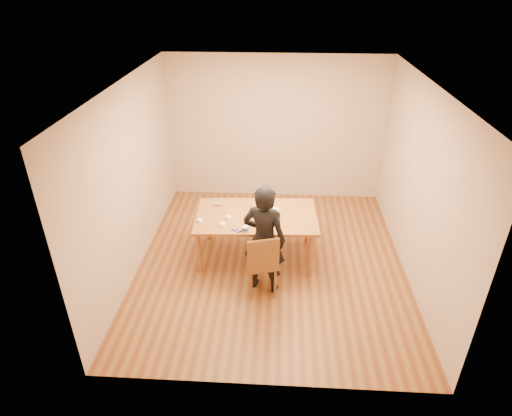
# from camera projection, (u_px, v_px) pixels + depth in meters

# --- Properties ---
(room_shell) EXTENTS (4.00, 4.50, 2.70)m
(room_shell) POSITION_uv_depth(u_px,v_px,m) (273.00, 172.00, 6.24)
(room_shell) COLOR brown
(room_shell) RESTS_ON ground
(dining_table) EXTENTS (1.84, 1.14, 0.04)m
(dining_table) POSITION_uv_depth(u_px,v_px,m) (256.00, 216.00, 6.36)
(dining_table) COLOR brown
(dining_table) RESTS_ON floor
(dining_chair) EXTENTS (0.47, 0.47, 0.04)m
(dining_chair) POSITION_uv_depth(u_px,v_px,m) (264.00, 263.00, 5.81)
(dining_chair) COLOR brown
(dining_chair) RESTS_ON floor
(cake_plate) EXTENTS (0.29, 0.29, 0.02)m
(cake_plate) POSITION_uv_depth(u_px,v_px,m) (271.00, 215.00, 6.32)
(cake_plate) COLOR #B00B0D
(cake_plate) RESTS_ON dining_table
(cake) EXTENTS (0.23, 0.23, 0.07)m
(cake) POSITION_uv_depth(u_px,v_px,m) (271.00, 212.00, 6.30)
(cake) COLOR white
(cake) RESTS_ON cake_plate
(frosting_dome) EXTENTS (0.23, 0.23, 0.03)m
(frosting_dome) POSITION_uv_depth(u_px,v_px,m) (271.00, 209.00, 6.27)
(frosting_dome) COLOR white
(frosting_dome) RESTS_ON cake
(frosting_tub) EXTENTS (0.08, 0.08, 0.07)m
(frosting_tub) POSITION_uv_depth(u_px,v_px,m) (245.00, 229.00, 5.94)
(frosting_tub) COLOR white
(frosting_tub) RESTS_ON dining_table
(frosting_lid) EXTENTS (0.09, 0.09, 0.01)m
(frosting_lid) POSITION_uv_depth(u_px,v_px,m) (234.00, 229.00, 5.99)
(frosting_lid) COLOR #21189D
(frosting_lid) RESTS_ON dining_table
(frosting_dollop) EXTENTS (0.04, 0.04, 0.02)m
(frosting_dollop) POSITION_uv_depth(u_px,v_px,m) (234.00, 229.00, 5.98)
(frosting_dollop) COLOR white
(frosting_dollop) RESTS_ON frosting_lid
(ramekin_green) EXTENTS (0.09, 0.09, 0.04)m
(ramekin_green) POSITION_uv_depth(u_px,v_px,m) (223.00, 225.00, 6.07)
(ramekin_green) COLOR white
(ramekin_green) RESTS_ON dining_table
(ramekin_yellow) EXTENTS (0.08, 0.08, 0.04)m
(ramekin_yellow) POSITION_uv_depth(u_px,v_px,m) (229.00, 217.00, 6.25)
(ramekin_yellow) COLOR white
(ramekin_yellow) RESTS_ON dining_table
(ramekin_multi) EXTENTS (0.08, 0.08, 0.04)m
(ramekin_multi) POSITION_uv_depth(u_px,v_px,m) (200.00, 221.00, 6.17)
(ramekin_multi) COLOR white
(ramekin_multi) RESTS_ON dining_table
(candy_box_pink) EXTENTS (0.14, 0.08, 0.02)m
(candy_box_pink) POSITION_uv_depth(u_px,v_px,m) (218.00, 205.00, 6.59)
(candy_box_pink) COLOR #EA37AB
(candy_box_pink) RESTS_ON dining_table
(candy_box_green) EXTENTS (0.13, 0.07, 0.02)m
(candy_box_green) POSITION_uv_depth(u_px,v_px,m) (218.00, 204.00, 6.59)
(candy_box_green) COLOR #1B9321
(candy_box_green) RESTS_ON candy_box_pink
(spatula) EXTENTS (0.13, 0.12, 0.01)m
(spatula) POSITION_uv_depth(u_px,v_px,m) (242.00, 231.00, 5.96)
(spatula) COLOR black
(spatula) RESTS_ON dining_table
(person) EXTENTS (0.66, 0.52, 1.60)m
(person) POSITION_uv_depth(u_px,v_px,m) (264.00, 240.00, 5.68)
(person) COLOR black
(person) RESTS_ON floor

